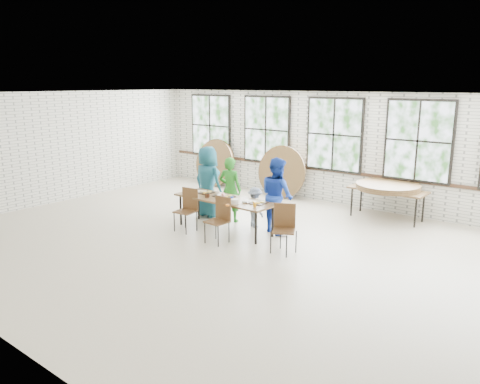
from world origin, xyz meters
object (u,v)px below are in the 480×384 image
(dining_table, at_px, (225,201))
(storage_table, at_px, (388,191))
(chair_near_left, at_px, (188,206))
(chair_near_right, at_px, (220,216))

(dining_table, bearing_deg, storage_table, 52.61)
(chair_near_left, bearing_deg, storage_table, 41.96)
(chair_near_left, xyz_separation_m, storage_table, (3.14, 3.61, 0.13))
(storage_table, bearing_deg, chair_near_right, -116.35)
(chair_near_right, bearing_deg, chair_near_left, 175.30)
(chair_near_right, bearing_deg, dining_table, 126.39)
(chair_near_left, relative_size, storage_table, 0.52)
(chair_near_left, xyz_separation_m, chair_near_right, (1.08, -0.16, 0.00))
(dining_table, height_order, storage_table, same)
(dining_table, height_order, chair_near_left, chair_near_left)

